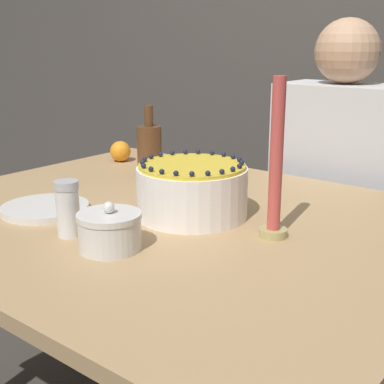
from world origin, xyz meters
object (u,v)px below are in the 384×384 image
object	(u,v)px
sugar_bowl	(110,231)
bottle	(149,151)
cake	(192,190)
sugar_shaker	(68,208)
candle	(276,172)
person_man_blue_shirt	(334,230)

from	to	relation	value
sugar_bowl	bottle	distance (m)	0.59
cake	sugar_bowl	distance (m)	0.27
sugar_shaker	candle	xyz separation A→B (m)	(0.35, 0.27, 0.08)
candle	sugar_bowl	bearing A→B (deg)	-129.62
sugar_shaker	person_man_blue_shirt	world-z (taller)	person_man_blue_shirt
cake	sugar_bowl	size ratio (longest dim) A/B	2.02
cake	person_man_blue_shirt	world-z (taller)	person_man_blue_shirt
sugar_shaker	person_man_blue_shirt	size ratio (longest dim) A/B	0.10
bottle	person_man_blue_shirt	distance (m)	0.71
person_man_blue_shirt	candle	bearing A→B (deg)	102.99
sugar_shaker	sugar_bowl	bearing A→B (deg)	0.97
cake	sugar_bowl	xyz separation A→B (m)	(0.00, -0.27, -0.02)
candle	sugar_shaker	bearing A→B (deg)	-142.27
cake	person_man_blue_shirt	distance (m)	0.76
sugar_bowl	candle	bearing A→B (deg)	50.38
sugar_shaker	bottle	bearing A→B (deg)	113.46
cake	bottle	distance (m)	0.39
cake	sugar_bowl	world-z (taller)	cake
cake	candle	size ratio (longest dim) A/B	0.77
person_man_blue_shirt	bottle	bearing A→B (deg)	51.59
sugar_bowl	sugar_shaker	size ratio (longest dim) A/B	1.07
sugar_bowl	candle	xyz separation A→B (m)	(0.22, 0.27, 0.10)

